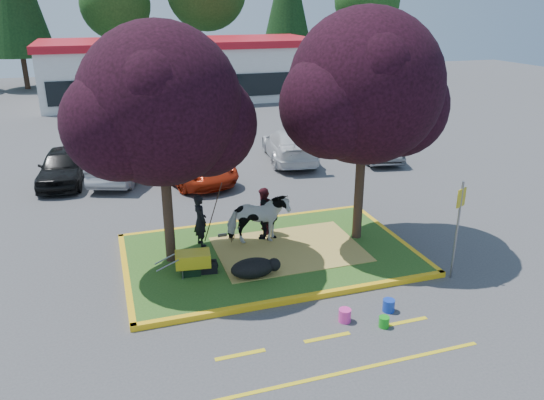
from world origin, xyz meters
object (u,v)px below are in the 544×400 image
object	(u,v)px
calf	(253,268)
car_silver	(122,161)
handler	(200,220)
car_black	(63,166)
bucket_green	(384,322)
bucket_pink	(345,315)
cow	(258,219)
sign_post	(459,219)
bucket_blue	(389,305)
wheelbarrow	(193,259)

from	to	relation	value
calf	car_silver	xyz separation A→B (m)	(-2.74, 10.17, 0.35)
handler	car_black	world-z (taller)	handler
bucket_green	bucket_pink	size ratio (longest dim) A/B	0.82
cow	sign_post	bearing A→B (deg)	-121.53
cow	bucket_blue	bearing A→B (deg)	-149.74
cow	bucket_blue	world-z (taller)	cow
sign_post	car_black	xyz separation A→B (m)	(-10.26, 11.76, -0.99)
cow	calf	bearing A→B (deg)	165.54
handler	bucket_green	bearing A→B (deg)	-162.74
calf	handler	world-z (taller)	handler
cow	calf	xyz separation A→B (m)	(-0.75, -1.99, -0.51)
cow	car_silver	xyz separation A→B (m)	(-3.49, 8.18, -0.17)
bucket_pink	car_black	world-z (taller)	car_black
sign_post	car_black	world-z (taller)	sign_post
bucket_blue	car_silver	xyz separation A→B (m)	(-5.46, 12.56, 0.60)
handler	sign_post	bearing A→B (deg)	-135.74
bucket_blue	calf	bearing A→B (deg)	138.64
wheelbarrow	sign_post	bearing A→B (deg)	-10.24
bucket_pink	bucket_blue	bearing A→B (deg)	3.30
wheelbarrow	cow	bearing A→B (deg)	38.41
handler	bucket_blue	bearing A→B (deg)	-156.46
sign_post	bucket_pink	world-z (taller)	sign_post
sign_post	bucket_green	xyz separation A→B (m)	(-2.90, -1.52, -1.58)
handler	bucket_green	xyz separation A→B (m)	(3.20, -5.34, -0.81)
bucket_pink	car_black	bearing A→B (deg)	117.30
car_silver	cow	bearing A→B (deg)	132.99
car_silver	bucket_blue	bearing A→B (deg)	133.33
bucket_pink	cow	bearing A→B (deg)	99.81
bucket_green	car_black	world-z (taller)	car_black
handler	car_silver	size ratio (longest dim) A/B	0.34
car_black	car_silver	size ratio (longest dim) A/B	0.92
wheelbarrow	bucket_pink	size ratio (longest dim) A/B	5.30
calf	car_black	xyz separation A→B (m)	(-5.08, 10.34, 0.31)
sign_post	bucket_blue	world-z (taller)	sign_post
bucket_blue	car_black	bearing A→B (deg)	121.49
car_silver	calf	bearing A→B (deg)	124.95
bucket_green	bucket_blue	size ratio (longest dim) A/B	0.84
handler	car_silver	bearing A→B (deg)	-0.50
handler	wheelbarrow	bearing A→B (deg)	149.20
wheelbarrow	car_silver	world-z (taller)	car_silver
wheelbarrow	bucket_blue	size ratio (longest dim) A/B	5.40
calf	cow	bearing A→B (deg)	79.80
car_black	bucket_blue	bearing A→B (deg)	-51.45
bucket_blue	wheelbarrow	bearing A→B (deg)	143.94
handler	bucket_pink	xyz separation A→B (m)	(2.44, -4.85, -0.78)
calf	bucket_blue	distance (m)	3.62
cow	calf	size ratio (longest dim) A/B	1.54
calf	bucket_pink	size ratio (longest dim) A/B	3.77
handler	bucket_pink	distance (m)	5.49
bucket_pink	car_silver	bearing A→B (deg)	108.66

